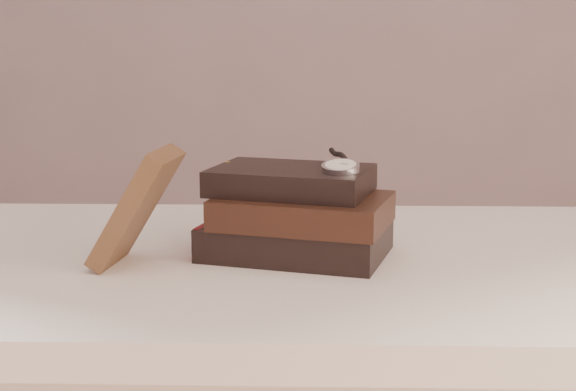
{
  "coord_description": "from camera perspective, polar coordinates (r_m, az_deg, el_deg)",
  "views": [
    {
      "loc": [
        0.08,
        -0.66,
        1.02
      ],
      "look_at": [
        0.05,
        0.35,
        0.82
      ],
      "focal_mm": 52.55,
      "sensor_mm": 36.0,
      "label": 1
    }
  ],
  "objects": [
    {
      "name": "table",
      "position": [
        1.07,
        -2.63,
        -8.78
      ],
      "size": [
        1.0,
        0.6,
        0.75
      ],
      "color": "white",
      "rests_on": "ground"
    },
    {
      "name": "eyeglasses",
      "position": [
        1.12,
        -2.12,
        0.24
      ],
      "size": [
        0.11,
        0.12,
        0.04
      ],
      "color": "silver",
      "rests_on": "book_stack"
    },
    {
      "name": "pocket_watch",
      "position": [
        1.0,
        3.56,
        2.05
      ],
      "size": [
        0.06,
        0.15,
        0.02
      ],
      "color": "silver",
      "rests_on": "book_stack"
    },
    {
      "name": "book_stack",
      "position": [
        1.03,
        0.62,
        -1.35
      ],
      "size": [
        0.25,
        0.2,
        0.11
      ],
      "color": "black",
      "rests_on": "table"
    },
    {
      "name": "journal",
      "position": [
        1.0,
        -10.21,
        -0.79
      ],
      "size": [
        0.11,
        0.11,
        0.14
      ],
      "primitive_type": "cube",
      "rotation": [
        0.0,
        0.55,
        -0.14
      ],
      "color": "#412919",
      "rests_on": "table"
    }
  ]
}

